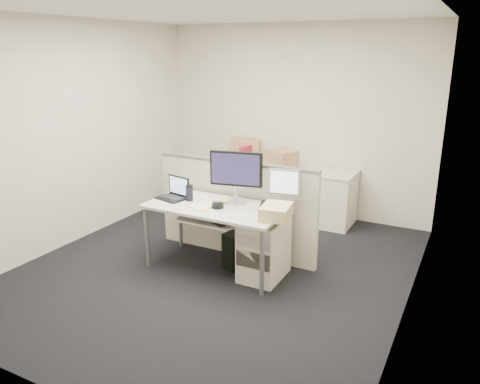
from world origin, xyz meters
The scene contains 29 objects.
floor centered at (0.00, 0.00, -0.01)m, with size 4.00×4.50×0.01m, color black.
ceiling centered at (0.00, 0.00, 2.70)m, with size 4.00×4.50×0.01m, color white.
wall_back centered at (0.00, 2.25, 1.35)m, with size 4.00×0.02×2.70m, color beige.
wall_front centered at (0.00, -2.25, 1.35)m, with size 4.00×0.02×2.70m, color beige.
wall_left centered at (-2.00, 0.00, 1.35)m, with size 0.02×4.50×2.70m, color beige.
wall_right centered at (2.00, 0.00, 1.35)m, with size 0.02×4.50×2.70m, color beige.
desk centered at (0.00, 0.00, 0.66)m, with size 1.50×0.75×0.73m.
keyboard_tray centered at (0.00, -0.18, 0.62)m, with size 0.62×0.32×0.02m, color beige.
drawer_pedestal centered at (0.55, 0.05, 0.33)m, with size 0.40×0.55×0.65m, color beige.
cubicle_partition centered at (0.00, 0.45, 0.55)m, with size 2.00×0.06×1.10m, color beige.
back_counter centered at (0.00, 1.93, 0.36)m, with size 2.00×0.60×0.72m, color beige.
monitor_main centered at (0.15, 0.18, 1.02)m, with size 0.57×0.22×0.57m, color black.
monitor_small centered at (0.65, 0.32, 0.93)m, with size 0.33×0.16×0.40m, color #B7B7BC.
laptop centered at (-0.56, -0.02, 0.85)m, with size 0.32×0.24×0.24m, color black.
trackball centered at (0.05, -0.05, 0.75)m, with size 0.13×0.13×0.05m, color black.
desk_phone centered at (0.60, 0.08, 0.76)m, with size 0.21×0.18×0.07m, color black.
paper_stack centered at (-0.12, -0.08, 0.74)m, with size 0.20×0.26×0.01m, color silver.
sticky_pad centered at (-0.05, -0.18, 0.74)m, with size 0.08×0.08×0.01m, color yellow.
travel_mug centered at (-0.35, 0.02, 0.81)m, with size 0.08×0.08×0.17m, color black.
banana centered at (0.00, 0.10, 0.75)m, with size 0.20×0.05×0.04m, color yellow.
cellphone centered at (0.10, 0.20, 0.74)m, with size 0.05×0.10×0.01m, color black.
manila_folders centered at (0.72, -0.05, 0.80)m, with size 0.27×0.35×0.13m, color #DCC779.
keyboard centered at (0.05, -0.14, 0.64)m, with size 0.46×0.16×0.03m, color black.
pc_tower_desk centered at (0.20, 0.20, 0.21)m, with size 0.18×0.44×0.41m, color black.
pc_tower_spare_dark centered at (-1.21, 1.63, 0.21)m, with size 0.18×0.45×0.42m, color black.
pc_tower_spare_silver centered at (-1.30, 1.63, 0.23)m, with size 0.20×0.50×0.47m, color #B7B7BC.
cardboard_box_left centered at (-0.70, 2.04, 0.89)m, with size 0.44×0.33×0.33m, color #A87B56.
cardboard_box_right centered at (0.00, 1.81, 0.86)m, with size 0.39×0.31×0.28m, color #A87B56.
red_binder centered at (-0.56, 1.83, 0.86)m, with size 0.07×0.30×0.28m, color maroon.
Camera 1 is at (2.42, -4.09, 2.33)m, focal length 35.00 mm.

